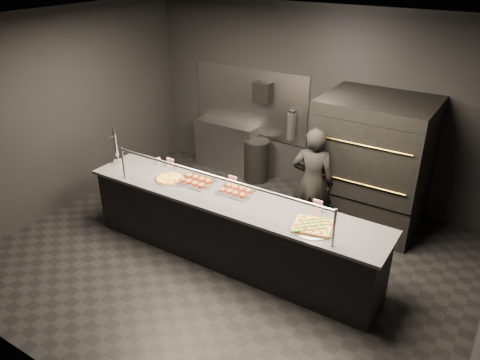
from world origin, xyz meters
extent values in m
plane|color=black|center=(0.00, 0.00, 0.00)|extent=(6.00, 6.00, 0.00)
plane|color=black|center=(0.00, 0.00, 3.00)|extent=(6.00, 6.00, 0.00)
cube|color=black|center=(0.00, 2.50, 1.50)|extent=(6.00, 0.04, 3.00)
cube|color=black|center=(0.00, -2.50, 1.50)|extent=(6.00, 0.04, 3.00)
cube|color=black|center=(-3.00, 0.00, 1.50)|extent=(0.04, 5.00, 3.00)
cube|color=#99999E|center=(-1.20, 2.48, 1.30)|extent=(2.20, 0.02, 1.20)
cube|color=black|center=(0.00, 0.00, 0.44)|extent=(4.00, 0.70, 0.88)
cube|color=#3B3B41|center=(0.00, 0.00, 0.90)|extent=(4.10, 0.78, 0.04)
cylinder|color=#99999E|center=(-1.50, -0.30, 1.15)|extent=(0.03, 0.03, 0.45)
cylinder|color=#99999E|center=(1.50, -0.30, 1.15)|extent=(0.03, 0.03, 0.45)
cylinder|color=#99999E|center=(0.00, -0.30, 1.34)|extent=(3.00, 0.04, 0.04)
cube|color=black|center=(1.20, 1.90, 0.30)|extent=(1.50, 1.15, 0.60)
cube|color=black|center=(1.20, 1.90, 0.90)|extent=(1.50, 1.20, 0.55)
cube|color=black|center=(1.20, 1.90, 1.45)|extent=(1.50, 1.20, 0.55)
cube|color=black|center=(1.20, 1.90, 1.82)|extent=(1.50, 1.20, 0.18)
cylinder|color=gold|center=(1.20, 1.28, 0.90)|extent=(1.30, 0.02, 0.02)
cylinder|color=gold|center=(1.20, 1.28, 1.45)|extent=(1.30, 0.02, 0.02)
cube|color=#99999E|center=(-1.60, 2.32, 0.45)|extent=(1.20, 0.35, 0.90)
cube|color=black|center=(-0.90, 2.39, 1.55)|extent=(0.30, 0.20, 0.35)
cylinder|color=#B2B2B7|center=(-0.35, 2.40, 1.05)|extent=(0.14, 0.14, 0.45)
cube|color=black|center=(-0.35, 2.40, 1.30)|extent=(0.10, 0.06, 0.06)
cylinder|color=silver|center=(-1.95, 0.01, 0.96)|extent=(0.16, 0.16, 0.09)
cylinder|color=silver|center=(-1.95, 0.01, 1.17)|extent=(0.06, 0.06, 0.40)
cylinder|color=silver|center=(-1.95, -0.08, 1.35)|extent=(0.02, 0.11, 0.02)
cone|color=black|center=(-1.95, 0.01, 1.45)|extent=(0.06, 0.06, 0.16)
cylinder|color=silver|center=(-0.95, -0.01, 0.93)|extent=(0.42, 0.42, 0.01)
cylinder|color=gold|center=(-0.95, -0.01, 0.94)|extent=(0.36, 0.36, 0.02)
cylinder|color=gold|center=(-0.95, -0.01, 0.95)|extent=(0.32, 0.32, 0.01)
cube|color=silver|center=(-0.60, 0.09, 0.93)|extent=(0.55, 0.47, 0.02)
ellipsoid|color=#AA7424|center=(-0.76, 0.02, 0.97)|extent=(0.09, 0.09, 0.06)
ellipsoid|color=#AA7424|center=(-0.76, 0.17, 0.97)|extent=(0.09, 0.09, 0.06)
ellipsoid|color=#AA7424|center=(-0.65, 0.02, 0.97)|extent=(0.09, 0.09, 0.06)
ellipsoid|color=#AA7424|center=(-0.65, 0.17, 0.97)|extent=(0.09, 0.09, 0.06)
ellipsoid|color=#AA7424|center=(-0.55, 0.02, 0.97)|extent=(0.09, 0.09, 0.06)
ellipsoid|color=#AA7424|center=(-0.55, 0.17, 0.97)|extent=(0.09, 0.09, 0.06)
ellipsoid|color=#AA7424|center=(-0.44, 0.02, 0.97)|extent=(0.09, 0.09, 0.06)
ellipsoid|color=#AA7424|center=(-0.44, 0.17, 0.97)|extent=(0.09, 0.09, 0.06)
cube|color=silver|center=(0.00, 0.15, 0.93)|extent=(0.49, 0.40, 0.02)
ellipsoid|color=#AA7424|center=(-0.15, 0.08, 0.96)|extent=(0.08, 0.08, 0.05)
ellipsoid|color=#AA7424|center=(-0.15, 0.22, 0.96)|extent=(0.08, 0.08, 0.05)
ellipsoid|color=#AA7424|center=(-0.05, 0.08, 0.96)|extent=(0.08, 0.08, 0.05)
ellipsoid|color=#AA7424|center=(-0.05, 0.22, 0.96)|extent=(0.08, 0.08, 0.05)
ellipsoid|color=#AA7424|center=(0.05, 0.08, 0.96)|extent=(0.08, 0.08, 0.05)
ellipsoid|color=#AA7424|center=(0.05, 0.22, 0.96)|extent=(0.08, 0.08, 0.05)
ellipsoid|color=#AA7424|center=(0.15, 0.08, 0.96)|extent=(0.08, 0.08, 0.05)
ellipsoid|color=#AA7424|center=(0.15, 0.22, 0.96)|extent=(0.08, 0.08, 0.05)
cylinder|color=silver|center=(1.18, -0.08, 0.93)|extent=(0.54, 0.54, 0.01)
cube|color=gold|center=(1.18, -0.08, 0.94)|extent=(0.50, 0.47, 0.02)
cube|color=gold|center=(1.18, -0.08, 0.95)|extent=(0.48, 0.44, 0.01)
cube|color=#3E8227|center=(1.18, -0.08, 0.96)|extent=(0.45, 0.42, 0.01)
cylinder|color=silver|center=(-1.40, 0.28, 0.97)|extent=(0.06, 0.06, 0.10)
cylinder|color=silver|center=(-1.30, 0.28, 0.96)|extent=(0.04, 0.04, 0.08)
cube|color=white|center=(-1.18, 0.28, 1.00)|extent=(0.12, 0.04, 0.15)
cube|color=white|center=(-0.13, 0.28, 1.00)|extent=(0.12, 0.04, 0.15)
cube|color=white|center=(1.07, 0.28, 1.00)|extent=(0.12, 0.04, 0.15)
cylinder|color=black|center=(-0.90, 2.22, 0.37)|extent=(0.44, 0.44, 0.74)
imported|color=black|center=(0.61, 1.16, 0.80)|extent=(0.67, 0.52, 1.60)
camera|label=1|loc=(2.87, -4.26, 3.74)|focal=35.00mm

